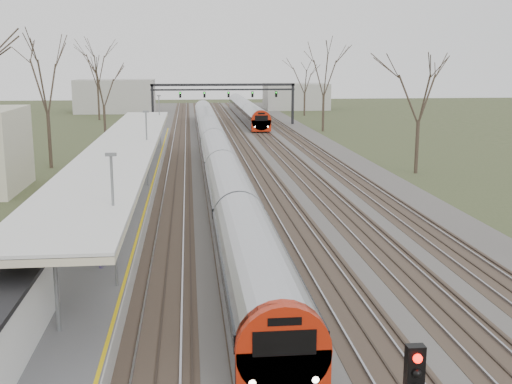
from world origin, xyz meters
TOP-DOWN VIEW (x-y plane):
  - track_bed at (0.26, 55.00)m, footprint 24.00×160.00m
  - platform at (-9.05, 37.50)m, footprint 3.50×69.00m
  - canopy at (-9.05, 32.99)m, footprint 4.10×50.00m
  - signal_gantry at (0.29, 84.99)m, footprint 21.00×0.59m
  - tree_west_far at (-17.00, 48.00)m, footprint 5.50×5.50m
  - tree_east_far at (14.00, 42.00)m, footprint 5.00×5.00m
  - train_near at (-2.50, 51.10)m, footprint 2.62×90.21m
  - train_far at (4.50, 95.54)m, footprint 2.62×45.21m
  - passenger at (-8.52, 16.30)m, footprint 0.48×0.65m

SIDE VIEW (x-z plane):
  - track_bed at x=0.26m, z-range -0.05..0.17m
  - platform at x=-9.05m, z-range 0.00..1.00m
  - train_near at x=-2.50m, z-range -0.05..3.00m
  - train_far at x=4.50m, z-range -0.05..3.00m
  - passenger at x=-8.52m, z-range 1.00..2.64m
  - canopy at x=-9.05m, z-range 2.37..5.48m
  - signal_gantry at x=0.29m, z-range 1.87..7.95m
  - tree_east_far at x=14.00m, z-range 2.14..12.44m
  - tree_west_far at x=-17.00m, z-range 2.35..13.68m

